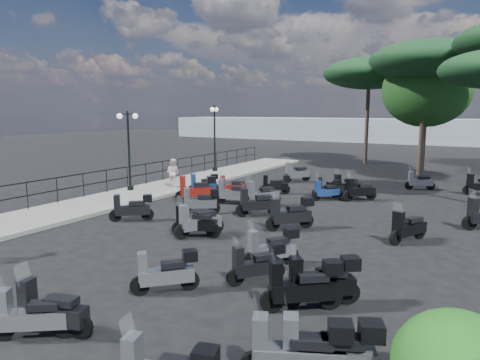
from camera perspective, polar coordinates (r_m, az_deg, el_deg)
The scene contains 39 objects.
ground at distance 16.13m, azimuth -0.04°, elevation -5.22°, with size 120.00×120.00×0.00m, color black.
sidewalk at distance 22.22m, azimuth -10.73°, elevation -1.18°, with size 3.00×30.00×0.15m, color slate.
railing at distance 22.81m, azimuth -13.60°, elevation 1.08°, with size 0.04×26.04×1.10m.
lamp_post_1 at distance 21.58m, azimuth -14.62°, elevation 4.48°, with size 0.46×1.12×3.86m.
lamp_post_2 at distance 27.72m, azimuth -3.41°, elevation 6.17°, with size 0.61×1.19×4.22m.
pedestrian_far at distance 22.14m, azimuth -8.92°, elevation 0.95°, with size 0.71×0.56×1.47m, color silver.
scooter_1 at distance 16.22m, azimuth -14.21°, elevation -3.67°, with size 1.32×1.17×1.28m.
scooter_2 at distance 16.96m, azimuth -5.31°, elevation -2.87°, with size 1.46×0.96×1.28m.
scooter_3 at distance 19.10m, azimuth -5.82°, elevation -1.27°, with size 1.52×1.38×1.49m.
scooter_4 at distance 21.07m, azimuth -4.90°, elevation -0.54°, with size 1.18×1.22×1.23m.
scooter_5 at distance 24.50m, azimuth 7.53°, elevation 0.89°, with size 1.09×1.64×1.47m.
scooter_6 at distance 8.75m, azimuth -26.08°, elevation -16.10°, with size 1.29×0.96×1.20m.
scooter_7 at distance 13.89m, azimuth -5.57°, elevation -5.59°, with size 0.97×1.59×1.39m.
scooter_8 at distance 16.47m, azimuth 2.27°, elevation -3.19°, with size 1.39×1.25×1.40m.
scooter_9 at distance 20.13m, azimuth -1.00°, elevation -1.01°, with size 1.36×1.07×1.30m.
scooter_10 at distance 18.51m, azimuth -0.91°, elevation -1.81°, with size 1.72×0.71×1.39m.
scooter_11 at distance 20.86m, azimuth 4.72°, elevation -0.65°, with size 1.33×1.00×1.21m.
scooter_12 at distance 8.77m, azimuth -23.99°, elevation -15.68°, with size 1.58×0.68×1.28m.
scooter_13 at distance 9.87m, azimuth -9.87°, elevation -12.05°, with size 1.19×1.21×1.23m.
scooter_14 at distance 13.89m, azimuth -6.07°, elevation -5.74°, with size 1.59×0.72×1.30m.
scooter_15 at distance 18.12m, azimuth 3.07°, elevation -1.90°, with size 1.14×1.56×1.42m.
scooter_16 at distance 20.30m, azimuth 11.67°, elevation -1.10°, with size 1.30×1.16×1.31m.
scooter_17 at distance 19.79m, azimuth 11.51°, elevation -1.39°, with size 1.07×1.22×1.18m.
scooter_18 at distance 6.89m, azimuth 11.64°, elevation -21.64°, with size 1.60×0.90×1.35m.
scooter_19 at distance 10.25m, azimuth 2.29°, elevation -11.19°, with size 1.03×1.27×1.19m.
scooter_20 at distance 11.28m, azimuth 4.22°, elevation -9.08°, with size 1.13×1.36×1.28m.
scooter_21 at distance 14.71m, azimuth 6.75°, elevation -4.56°, with size 1.31×1.45×1.42m.
scooter_22 at distance 21.20m, azimuth 13.99°, elevation -0.73°, with size 1.24×1.27×1.33m.
scooter_23 at distance 23.79m, azimuth 22.78°, elevation -0.22°, with size 1.39×0.85×1.21m.
scooter_25 at distance 9.26m, azimuth 10.83°, elevation -13.21°, with size 1.45×1.18×1.36m.
scooter_26 at distance 14.20m, azimuth 21.45°, elevation -5.97°, with size 0.91×1.51×1.31m.
scooter_29 at distance 23.60m, azimuth 29.35°, elevation -0.66°, with size 1.53×0.91×1.33m.
scooter_30 at distance 6.81m, azimuth 7.68°, elevation -21.90°, with size 1.60×0.90×1.35m.
scooter_31 at distance 19.97m, azimuth 15.60°, elevation -1.40°, with size 1.24×1.27×1.33m.
scooter_32 at distance 8.97m, azimuth 8.36°, elevation -13.90°, with size 1.45×1.18×1.36m.
broadleaf_tree at distance 30.52m, azimuth 23.59°, elevation 10.87°, with size 5.53×5.53×7.67m.
pine_0 at distance 29.23m, azimuth 23.59°, elevation 14.43°, with size 6.79×6.79×8.26m.
pine_2 at distance 34.40m, azimuth 16.85°, elevation 13.45°, with size 6.85×6.85×8.01m.
distant_hills at distance 59.10m, azimuth 22.52°, elevation 6.07°, with size 70.00×8.00×3.00m, color gray.
Camera 1 is at (7.83, -13.52, 4.02)m, focal length 32.00 mm.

